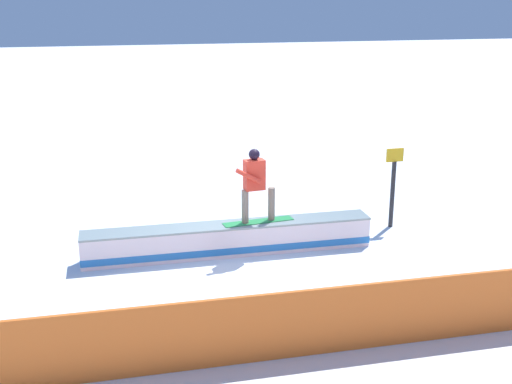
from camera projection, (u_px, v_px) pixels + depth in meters
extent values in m
plane|color=white|center=(229.00, 253.00, 13.03)|extent=(120.00, 120.00, 0.00)
cube|color=white|center=(229.00, 240.00, 12.95)|extent=(5.87, 0.68, 0.60)
cube|color=blue|center=(229.00, 247.00, 12.99)|extent=(5.88, 0.70, 0.14)
cube|color=gray|center=(229.00, 225.00, 12.85)|extent=(5.87, 0.74, 0.04)
cube|color=#299049|center=(258.00, 221.00, 12.97)|extent=(1.48, 0.40, 0.01)
cylinder|color=gray|center=(245.00, 207.00, 12.78)|extent=(0.15, 0.15, 0.68)
cylinder|color=gray|center=(271.00, 204.00, 12.96)|extent=(0.15, 0.15, 0.68)
cube|color=red|center=(254.00, 175.00, 12.66)|extent=(0.42, 0.28, 0.61)
sphere|color=black|center=(254.00, 154.00, 12.53)|extent=(0.22, 0.22, 0.22)
cylinder|color=red|center=(248.00, 176.00, 12.44)|extent=(0.53, 0.14, 0.35)
cylinder|color=red|center=(256.00, 171.00, 12.83)|extent=(0.20, 0.11, 0.56)
cube|color=orange|center=(288.00, 325.00, 9.13)|extent=(13.63, 0.42, 1.04)
cylinder|color=#262628|center=(392.00, 194.00, 14.35)|extent=(0.10, 0.10, 1.52)
cube|color=gold|center=(395.00, 155.00, 14.08)|extent=(0.40, 0.04, 0.30)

